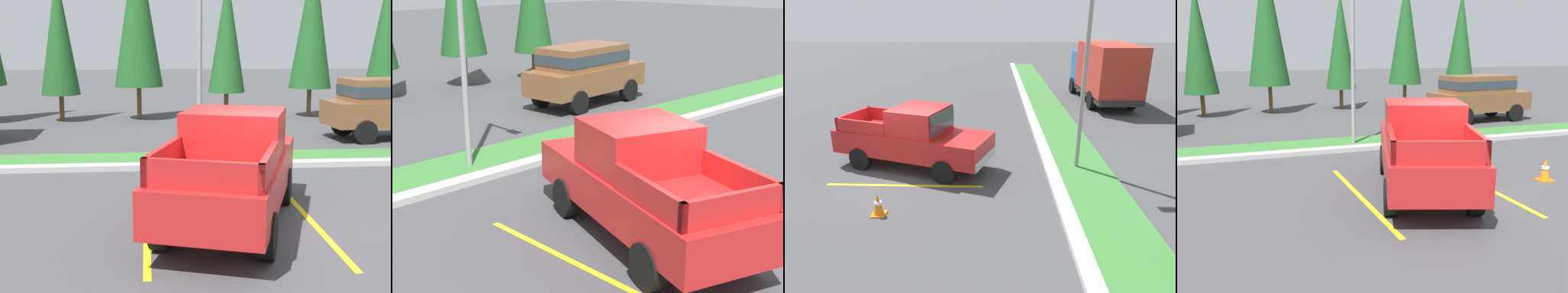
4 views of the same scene
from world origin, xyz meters
The scene contains 8 objects.
ground_plane centered at (0.00, 0.00, 0.00)m, with size 120.00×120.00×0.00m, color #424244.
parking_line_near centered at (-2.40, 0.37, 0.00)m, with size 0.12×4.80×0.01m, color yellow.
parking_line_far centered at (0.70, 0.37, 0.00)m, with size 0.12×4.80×0.01m, color yellow.
curb_strip centered at (0.00, 5.00, 0.07)m, with size 56.00×0.40×0.15m, color #B2B2AD.
grass_median centered at (0.00, 6.10, 0.03)m, with size 56.00×1.80×0.06m, color #387533.
pickup_truck_main centered at (-0.83, 0.41, 1.04)m, with size 3.48×5.55×2.10m.
suv_distant centered at (6.09, 9.04, 1.24)m, with size 4.75×2.27×2.10m.
traffic_cone centered at (2.44, 0.10, 0.29)m, with size 0.36×0.36×0.60m.
Camera 2 is at (-8.39, -5.87, 4.66)m, focal length 54.32 mm.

